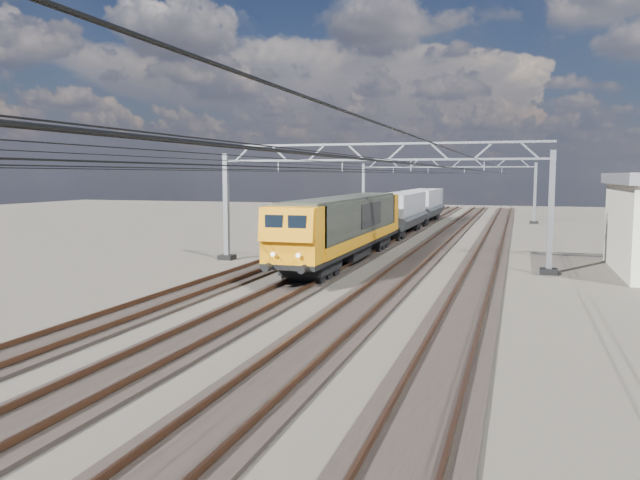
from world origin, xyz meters
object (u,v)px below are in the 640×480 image
(locomotive, at_px, (346,225))
(hopper_wagon_mid, at_px, (423,203))
(hopper_wagon_lead, at_px, (400,210))
(catenary_gantry_mid, at_px, (376,199))
(catenary_gantry_far, at_px, (446,187))

(locomotive, xyz_separation_m, hopper_wagon_mid, (-0.00, 31.90, -0.09))
(locomotive, distance_m, hopper_wagon_mid, 31.90)
(hopper_wagon_lead, xyz_separation_m, hopper_wagon_mid, (0.00, 14.20, 0.00))
(catenary_gantry_mid, relative_size, hopper_wagon_mid, 1.53)
(catenary_gantry_mid, bearing_deg, hopper_wagon_lead, 96.17)
(hopper_wagon_mid, bearing_deg, locomotive, -90.00)
(locomotive, distance_m, hopper_wagon_lead, 17.70)
(catenary_gantry_far, xyz_separation_m, hopper_wagon_mid, (-2.00, -3.30, -1.67))
(locomotive, bearing_deg, hopper_wagon_lead, 90.00)
(catenary_gantry_far, bearing_deg, hopper_wagon_lead, -96.52)
(catenary_gantry_mid, xyz_separation_m, catenary_gantry_far, (0.00, 36.00, 0.00))
(locomotive, xyz_separation_m, hopper_wagon_lead, (-0.00, 17.70, -0.09))
(catenary_gantry_far, distance_m, locomotive, 35.29)
(hopper_wagon_mid, bearing_deg, hopper_wagon_lead, -90.00)
(locomotive, relative_size, hopper_wagon_mid, 1.62)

